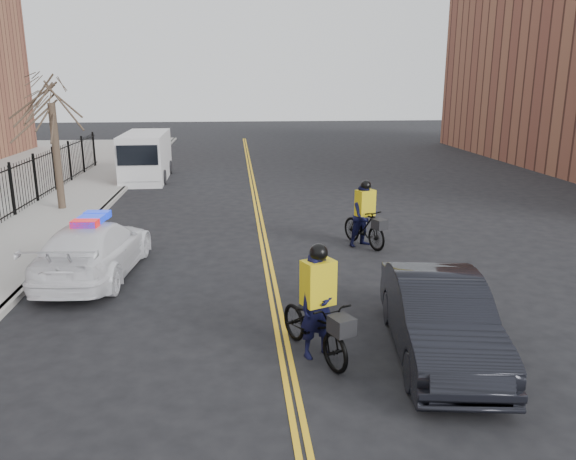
# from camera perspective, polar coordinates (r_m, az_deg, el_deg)

# --- Properties ---
(ground) EXTENTS (120.00, 120.00, 0.00)m
(ground) POSITION_cam_1_polar(r_m,az_deg,el_deg) (13.06, -1.31, -7.31)
(ground) COLOR black
(ground) RESTS_ON ground
(center_line_left) EXTENTS (0.10, 60.00, 0.01)m
(center_line_left) POSITION_cam_1_polar(r_m,az_deg,el_deg) (20.68, -3.13, 1.09)
(center_line_left) COLOR yellow
(center_line_left) RESTS_ON ground
(center_line_right) EXTENTS (0.10, 60.00, 0.01)m
(center_line_right) POSITION_cam_1_polar(r_m,az_deg,el_deg) (20.68, -2.69, 1.10)
(center_line_right) COLOR yellow
(center_line_right) RESTS_ON ground
(sidewalk) EXTENTS (3.00, 60.00, 0.15)m
(sidewalk) POSITION_cam_1_polar(r_m,az_deg,el_deg) (21.69, -23.12, 0.74)
(sidewalk) COLOR gray
(sidewalk) RESTS_ON ground
(curb) EXTENTS (0.20, 60.00, 0.15)m
(curb) POSITION_cam_1_polar(r_m,az_deg,el_deg) (21.28, -19.27, 0.85)
(curb) COLOR gray
(curb) RESTS_ON ground
(iron_fence) EXTENTS (0.12, 28.00, 2.00)m
(iron_fence) POSITION_cam_1_polar(r_m,az_deg,el_deg) (22.02, -27.08, 2.96)
(iron_fence) COLOR black
(iron_fence) RESTS_ON ground
(street_tree) EXTENTS (3.20, 3.20, 4.80)m
(street_tree) POSITION_cam_1_polar(r_m,az_deg,el_deg) (23.12, -22.77, 10.30)
(street_tree) COLOR #34281F
(street_tree) RESTS_ON sidewalk
(police_cruiser) EXTENTS (2.46, 5.16, 1.61)m
(police_cruiser) POSITION_cam_1_polar(r_m,az_deg,el_deg) (15.36, -19.08, -1.83)
(police_cruiser) COLOR white
(police_cruiser) RESTS_ON ground
(dark_sedan) EXTENTS (2.16, 4.73, 1.50)m
(dark_sedan) POSITION_cam_1_polar(r_m,az_deg,el_deg) (10.75, 15.11, -8.58)
(dark_sedan) COLOR black
(dark_sedan) RESTS_ON ground
(cargo_van) EXTENTS (2.30, 5.72, 2.38)m
(cargo_van) POSITION_cam_1_polar(r_m,az_deg,el_deg) (29.81, -14.27, 7.18)
(cargo_van) COLOR silver
(cargo_van) RESTS_ON ground
(cyclist_near) EXTENTS (1.58, 2.32, 2.16)m
(cyclist_near) POSITION_cam_1_polar(r_m,az_deg,el_deg) (10.40, 3.07, -8.87)
(cyclist_near) COLOR black
(cyclist_near) RESTS_ON ground
(cyclist_far) EXTENTS (1.36, 2.09, 2.06)m
(cyclist_far) POSITION_cam_1_polar(r_m,az_deg,el_deg) (17.29, 7.80, 0.96)
(cyclist_far) COLOR black
(cyclist_far) RESTS_ON ground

